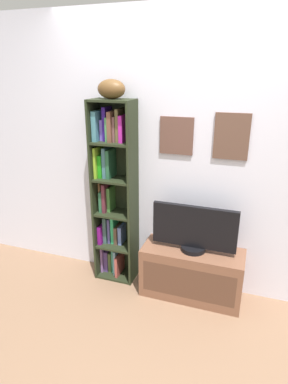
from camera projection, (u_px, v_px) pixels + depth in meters
The scene contains 6 objects.
ground at pixel (147, 370), 2.32m from camera, with size 5.20×5.20×0.04m, color brown.
back_wall at pixel (189, 159), 2.87m from camera, with size 4.80×0.08×2.50m.
bookshelf at pixel (113, 193), 3.10m from camera, with size 0.39×0.25×1.76m.
football at pixel (111, 89), 2.73m from camera, with size 0.25×0.16×0.16m, color brown.
tv_stand at pixel (192, 273), 3.00m from camera, with size 0.91×0.37×0.47m.
television at pixel (194, 229), 2.84m from camera, with size 0.74×0.22×0.43m.
Camera 1 is at (0.54, -1.64, 1.98)m, focal length 30.40 mm.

